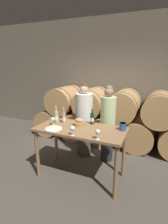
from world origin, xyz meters
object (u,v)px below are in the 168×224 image
(wine_bottle_rose, at_px, (64,118))
(wine_glass_left, at_px, (72,129))
(blue_crock, at_px, (123,126))
(wine_glass_center, at_px, (98,132))
(bread_basket, at_px, (79,122))
(tasting_table, at_px, (81,135))
(person_right, at_px, (108,124))
(wine_bottle_white, at_px, (56,117))
(cheese_plate, at_px, (54,129))
(wine_bottle_red, at_px, (92,118))
(person_left, at_px, (84,121))
(wine_glass_far_left, at_px, (53,119))

(wine_bottle_rose, height_order, wine_glass_left, wine_bottle_rose)
(blue_crock, relative_size, wine_glass_center, 0.83)
(bread_basket, bearing_deg, tasting_table, -56.20)
(person_right, height_order, wine_bottle_white, person_right)
(bread_basket, bearing_deg, cheese_plate, -130.38)
(person_right, bearing_deg, wine_bottle_white, -141.58)
(wine_bottle_red, bearing_deg, person_right, 69.82)
(tasting_table, distance_m, wine_bottle_red, 0.38)
(wine_bottle_red, xyz_separation_m, blue_crock, (0.58, -0.09, -0.04))
(wine_bottle_rose, height_order, cheese_plate, wine_bottle_rose)
(wine_bottle_red, distance_m, bread_basket, 0.25)
(person_left, relative_size, blue_crock, 12.67)
(wine_bottle_white, bearing_deg, wine_glass_center, -23.02)
(wine_bottle_red, distance_m, blue_crock, 0.59)
(wine_bottle_rose, bearing_deg, person_left, 76.57)
(person_left, relative_size, wine_glass_center, 10.50)
(tasting_table, distance_m, person_right, 0.79)
(tasting_table, relative_size, wine_glass_left, 9.99)
(wine_glass_center, bearing_deg, cheese_plate, 173.94)
(wine_bottle_white, relative_size, wine_bottle_rose, 1.07)
(person_left, distance_m, wine_bottle_rose, 0.67)
(person_left, xyz_separation_m, wine_bottle_white, (-0.29, -0.65, 0.24))
(cheese_plate, distance_m, wine_glass_far_left, 0.22)
(cheese_plate, bearing_deg, wine_bottle_rose, 90.11)
(wine_bottle_white, bearing_deg, bread_basket, 5.18)
(cheese_plate, bearing_deg, wine_glass_left, -14.60)
(cheese_plate, height_order, wine_glass_far_left, wine_glass_far_left)
(blue_crock, height_order, cheese_plate, blue_crock)
(wine_bottle_white, height_order, wine_glass_left, wine_bottle_white)
(tasting_table, bearing_deg, wine_glass_far_left, -172.95)
(person_left, xyz_separation_m, wine_bottle_red, (0.36, -0.46, 0.23))
(person_right, distance_m, wine_glass_far_left, 1.15)
(tasting_table, bearing_deg, bread_basket, 123.80)
(bread_basket, relative_size, wine_glass_far_left, 1.36)
(bread_basket, distance_m, wine_glass_left, 0.49)
(wine_glass_left, bearing_deg, person_left, 104.06)
(person_right, distance_m, wine_bottle_white, 1.06)
(person_right, xyz_separation_m, wine_glass_center, (0.15, -1.05, 0.23))
(wine_bottle_red, height_order, blue_crock, wine_bottle_red)
(tasting_table, bearing_deg, person_left, 108.88)
(person_right, distance_m, wine_bottle_rose, 0.94)
(tasting_table, height_order, person_right, person_right)
(wine_glass_center, bearing_deg, person_right, 97.86)
(person_left, relative_size, wine_bottle_rose, 5.54)
(wine_bottle_red, height_order, bread_basket, wine_bottle_red)
(wine_glass_left, bearing_deg, wine_glass_center, 2.98)
(bread_basket, bearing_deg, wine_glass_left, -77.16)
(wine_bottle_white, height_order, blue_crock, wine_bottle_white)
(person_right, bearing_deg, bread_basket, -121.12)
(tasting_table, relative_size, wine_bottle_white, 4.91)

